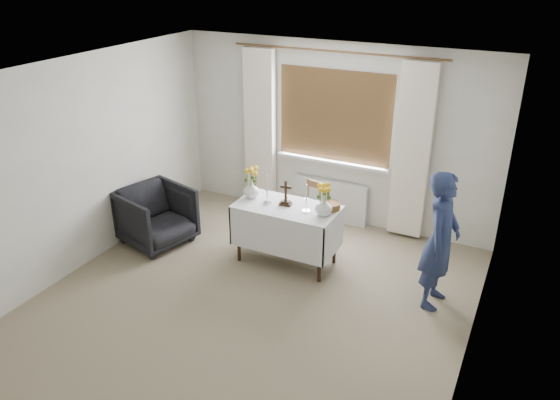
# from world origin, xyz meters

# --- Properties ---
(ground) EXTENTS (5.00, 5.00, 0.00)m
(ground) POSITION_xyz_m (0.00, 0.00, 0.00)
(ground) COLOR gray
(ground) RESTS_ON ground
(altar_table) EXTENTS (1.24, 0.64, 0.76)m
(altar_table) POSITION_xyz_m (-0.04, 1.09, 0.38)
(altar_table) COLOR white
(altar_table) RESTS_ON ground
(wooden_chair) EXTENTS (0.45, 0.45, 0.82)m
(wooden_chair) POSITION_xyz_m (0.02, 1.67, 0.41)
(wooden_chair) COLOR brown
(wooden_chair) RESTS_ON ground
(armchair) EXTENTS (1.03, 1.01, 0.76)m
(armchair) POSITION_xyz_m (-1.78, 0.77, 0.38)
(armchair) COLOR black
(armchair) RESTS_ON ground
(person) EXTENTS (0.41, 0.59, 1.54)m
(person) POSITION_xyz_m (1.78, 1.03, 0.77)
(person) COLOR navy
(person) RESTS_ON ground
(radiator) EXTENTS (1.10, 0.10, 0.60)m
(radiator) POSITION_xyz_m (0.00, 2.42, 0.30)
(radiator) COLOR silver
(radiator) RESTS_ON ground
(wooden_cross) EXTENTS (0.16, 0.12, 0.31)m
(wooden_cross) POSITION_xyz_m (-0.07, 1.12, 0.92)
(wooden_cross) COLOR black
(wooden_cross) RESTS_ON altar_table
(candlestick_left) EXTENTS (0.13, 0.13, 0.38)m
(candlestick_left) POSITION_xyz_m (-0.28, 1.05, 0.95)
(candlestick_left) COLOR silver
(candlestick_left) RESTS_ON altar_table
(candlestick_right) EXTENTS (0.12, 0.12, 0.34)m
(candlestick_right) POSITION_xyz_m (0.23, 1.06, 0.93)
(candlestick_right) COLOR silver
(candlestick_right) RESTS_ON altar_table
(flower_vase_left) EXTENTS (0.26, 0.26, 0.21)m
(flower_vase_left) POSITION_xyz_m (-0.54, 1.12, 0.87)
(flower_vase_left) COLOR silver
(flower_vase_left) RESTS_ON altar_table
(flower_vase_right) EXTENTS (0.24, 0.24, 0.21)m
(flower_vase_right) POSITION_xyz_m (0.44, 1.06, 0.87)
(flower_vase_right) COLOR silver
(flower_vase_right) RESTS_ON altar_table
(wicker_basket) EXTENTS (0.25, 0.25, 0.08)m
(wicker_basket) POSITION_xyz_m (0.47, 1.25, 0.80)
(wicker_basket) COLOR brown
(wicker_basket) RESTS_ON altar_table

